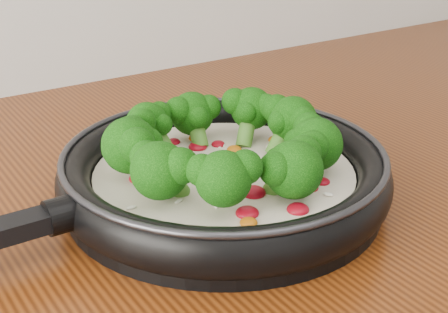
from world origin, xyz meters
TOP-DOWN VIEW (x-y plane):
  - skillet at (-0.15, 1.04)m, footprint 0.52×0.34m

SIDE VIEW (x-z plane):
  - skillet at x=-0.15m, z-range 0.89..0.98m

